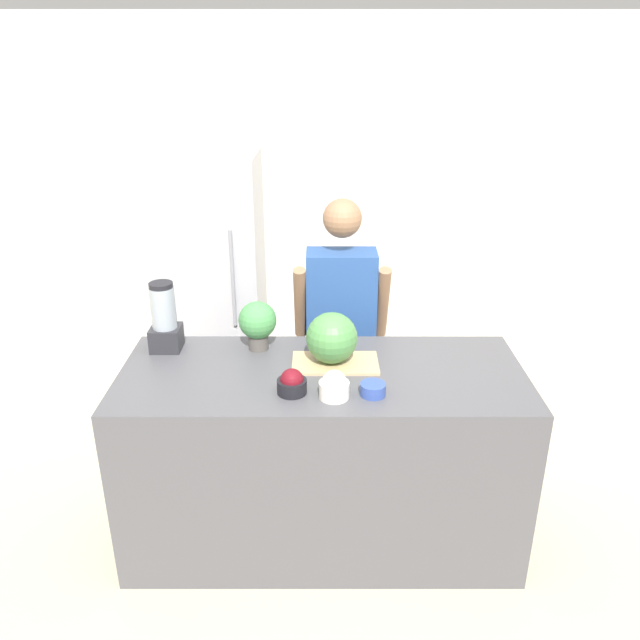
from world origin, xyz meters
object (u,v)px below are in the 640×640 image
(bowl_cherries, at_px, (290,383))
(bowl_cream, at_px, (332,386))
(bowl_small_blue, at_px, (371,389))
(watermelon, at_px, (329,338))
(potted_plant, at_px, (255,323))
(person, at_px, (338,335))
(refrigerator, at_px, (206,287))
(blender, at_px, (162,320))

(bowl_cherries, distance_m, bowl_cream, 0.19)
(bowl_cherries, xyz_separation_m, bowl_small_blue, (0.36, -0.02, -0.02))
(watermelon, relative_size, potted_plant, 0.98)
(watermelon, bearing_deg, person, 83.83)
(bowl_cream, bearing_deg, bowl_small_blue, 6.71)
(refrigerator, bearing_deg, blender, -91.25)
(person, bearing_deg, bowl_small_blue, -82.79)
(refrigerator, bearing_deg, potted_plant, -68.16)
(bowl_small_blue, bearing_deg, refrigerator, 122.18)
(bowl_cherries, distance_m, bowl_small_blue, 0.36)
(refrigerator, xyz_separation_m, blender, (-0.02, -1.11, 0.23))
(person, distance_m, bowl_small_blue, 0.91)
(watermelon, distance_m, bowl_small_blue, 0.37)
(blender, relative_size, potted_plant, 1.41)
(person, bearing_deg, blender, -154.72)
(bowl_small_blue, height_order, potted_plant, potted_plant)
(refrigerator, relative_size, potted_plant, 6.98)
(person, bearing_deg, watermelon, -96.17)
(bowl_cherries, bearing_deg, bowl_small_blue, -2.94)
(bowl_small_blue, relative_size, potted_plant, 0.45)
(watermelon, relative_size, bowl_cherries, 1.87)
(person, xyz_separation_m, potted_plant, (-0.43, -0.43, 0.26))
(bowl_cherries, height_order, blender, blender)
(watermelon, height_order, bowl_cherries, watermelon)
(bowl_cream, bearing_deg, bowl_cherries, 168.29)
(person, relative_size, bowl_small_blue, 14.37)
(refrigerator, height_order, watermelon, refrigerator)
(watermelon, distance_m, bowl_cherries, 0.35)
(refrigerator, xyz_separation_m, bowl_cream, (0.82, -1.60, 0.12))
(refrigerator, distance_m, blender, 1.13)
(blender, bearing_deg, person, 25.28)
(watermelon, relative_size, blender, 0.69)
(watermelon, height_order, bowl_cream, watermelon)
(bowl_cherries, bearing_deg, blender, 145.53)
(person, relative_size, blender, 4.57)
(bowl_cherries, bearing_deg, bowl_cream, -11.71)
(bowl_cherries, relative_size, blender, 0.37)
(watermelon, xyz_separation_m, bowl_small_blue, (0.18, -0.30, -0.11))
(potted_plant, bearing_deg, refrigerator, 111.84)
(bowl_cherries, height_order, bowl_cream, bowl_cream)
(bowl_cherries, distance_m, blender, 0.80)
(bowl_cream, xyz_separation_m, potted_plant, (-0.38, 0.49, 0.09))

